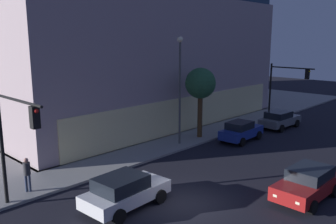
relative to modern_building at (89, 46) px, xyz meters
The scene contains 11 objects.
ground_plane 27.57m from the modern_building, 114.58° to the right, with size 120.00×120.00×0.00m, color black.
modern_building is the anchor object (origin of this frame).
traffic_light_near_corner 26.16m from the modern_building, 131.70° to the right, with size 0.32×4.46×5.70m.
traffic_light_far_corner 21.60m from the modern_building, 65.03° to the right, with size 0.41×4.43×5.56m.
street_lamp_sidewalk 17.82m from the modern_building, 102.53° to the right, with size 0.44×0.44×8.09m.
sidewalk_tree 17.46m from the modern_building, 94.19° to the right, with size 2.47×2.47×5.67m.
pedestrian_waiting 24.40m from the modern_building, 132.44° to the right, with size 0.36×0.36×1.85m.
car_white 26.79m from the modern_building, 120.99° to the right, with size 4.48×2.39×1.65m.
car_red 29.68m from the modern_building, 102.62° to the right, with size 4.38×2.20×1.62m.
car_blue 21.07m from the modern_building, 88.68° to the right, with size 4.27×2.06×1.62m.
car_grey 22.29m from the modern_building, 71.85° to the right, with size 4.62×2.28×1.58m.
Camera 1 is at (-12.47, -10.72, 8.02)m, focal length 38.03 mm.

